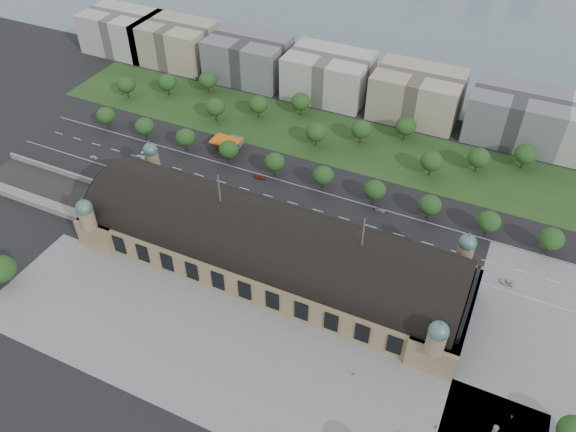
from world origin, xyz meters
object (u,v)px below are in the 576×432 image
at_px(parked_car_3, 177,191).
at_px(parked_car_4, 199,195).
at_px(traffic_car_6, 507,282).
at_px(parked_car_6, 205,197).
at_px(pedestrian_1, 436,427).
at_px(traffic_car_1, 143,158).
at_px(advertising_column, 495,430).
at_px(bus_east, 373,244).
at_px(bus_west, 275,211).
at_px(traffic_car_2, 202,181).
at_px(parked_car_2, 191,199).
at_px(parked_car_5, 256,212).
at_px(pedestrian_2, 512,416).
at_px(traffic_car_0, 94,157).
at_px(petrol_station, 231,141).
at_px(pedestrian_0, 353,375).
at_px(traffic_car_3, 260,177).
at_px(traffic_car_5, 380,210).
at_px(parked_car_1, 165,190).
at_px(parked_car_0, 144,181).
at_px(bus_mid, 313,224).
at_px(traffic_car_4, 280,213).

distance_m(parked_car_3, parked_car_4, 10.40).
xyz_separation_m(traffic_car_6, parked_car_3, (-142.26, -6.01, 0.06)).
height_order(parked_car_6, pedestrian_1, pedestrian_1).
xyz_separation_m(traffic_car_1, advertising_column, (177.61, -70.69, 0.89)).
bearing_deg(bus_east, bus_west, 88.34).
bearing_deg(bus_east, traffic_car_2, 85.35).
bearing_deg(traffic_car_1, parked_car_2, -107.76).
distance_m(parked_car_5, pedestrian_2, 124.44).
xyz_separation_m(traffic_car_0, traffic_car_1, (21.51, 9.76, -0.06)).
xyz_separation_m(parked_car_2, parked_car_3, (-8.69, 2.25, -0.01)).
bearing_deg(parked_car_2, petrol_station, 154.49).
height_order(bus_west, pedestrian_1, bus_west).
relative_size(petrol_station, pedestrian_0, 7.30).
bearing_deg(traffic_car_3, bus_west, -142.53).
relative_size(traffic_car_6, parked_car_5, 0.97).
relative_size(bus_west, bus_east, 1.04).
distance_m(petrol_station, advertising_column, 174.43).
bearing_deg(traffic_car_3, traffic_car_5, -93.68).
bearing_deg(traffic_car_3, petrol_station, 50.23).
bearing_deg(parked_car_1, traffic_car_5, 74.65).
relative_size(traffic_car_0, parked_car_4, 1.17).
relative_size(traffic_car_2, traffic_car_5, 1.28).
bearing_deg(bus_east, traffic_car_3, 71.39).
relative_size(traffic_car_2, parked_car_0, 1.23).
xyz_separation_m(parked_car_0, parked_car_6, (31.38, 1.94, -0.07)).
bearing_deg(parked_car_6, bus_mid, 66.71).
distance_m(traffic_car_0, parked_car_3, 51.13).
distance_m(parked_car_1, pedestrian_2, 163.97).
height_order(petrol_station, parked_car_3, petrol_station).
height_order(traffic_car_0, traffic_car_3, traffic_car_0).
bearing_deg(traffic_car_4, traffic_car_6, 96.55).
bearing_deg(parked_car_4, parked_car_0, -119.79).
height_order(traffic_car_4, pedestrian_0, pedestrian_0).
height_order(parked_car_2, parked_car_3, parked_car_2).
height_order(traffic_car_2, bus_west, bus_west).
xyz_separation_m(traffic_car_4, bus_mid, (15.92, -2.16, 1.11)).
distance_m(parked_car_1, bus_west, 51.90).
bearing_deg(parked_car_2, traffic_car_3, 111.59).
bearing_deg(traffic_car_1, traffic_car_6, -86.92).
relative_size(traffic_car_5, bus_mid, 0.32).
xyz_separation_m(parked_car_4, parked_car_5, (28.37, 0.00, 0.09)).
height_order(traffic_car_6, parked_car_0, parked_car_0).
height_order(traffic_car_5, parked_car_3, parked_car_3).
bearing_deg(advertising_column, traffic_car_2, 154.74).
bearing_deg(traffic_car_2, pedestrian_0, 53.39).
bearing_deg(bus_mid, pedestrian_1, -137.09).
xyz_separation_m(petrol_station, parked_car_5, (34.50, -40.28, -2.20)).
relative_size(bus_west, bus_mid, 0.81).
xyz_separation_m(traffic_car_1, parked_car_3, (29.41, -14.42, 0.04)).
bearing_deg(bus_east, parked_car_4, 91.49).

